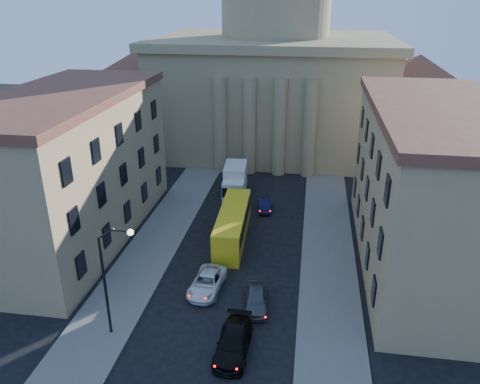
{
  "coord_description": "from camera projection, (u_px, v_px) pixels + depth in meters",
  "views": [
    {
      "loc": [
        6.12,
        -17.78,
        23.18
      ],
      "look_at": [
        0.64,
        17.43,
        7.88
      ],
      "focal_mm": 35.0,
      "sensor_mm": 36.0,
      "label": 1
    }
  ],
  "objects": [
    {
      "name": "car_left_mid",
      "position": [
        207.0,
        282.0,
        39.22
      ],
      "size": [
        2.79,
        5.38,
        1.45
      ],
      "primitive_type": "imported",
      "rotation": [
        0.0,
        0.0,
        -0.08
      ],
      "color": "silver",
      "rests_on": "ground"
    },
    {
      "name": "building_left",
      "position": [
        69.0,
        167.0,
        45.6
      ],
      "size": [
        11.6,
        26.6,
        14.7
      ],
      "color": "tan",
      "rests_on": "ground"
    },
    {
      "name": "car_right_far",
      "position": [
        256.0,
        299.0,
        37.07
      ],
      "size": [
        2.32,
        4.61,
        1.51
      ],
      "primitive_type": "imported",
      "rotation": [
        0.0,
        0.0,
        0.13
      ],
      "color": "#49494D",
      "rests_on": "ground"
    },
    {
      "name": "sidewalk_right",
      "position": [
        329.0,
        276.0,
        41.27
      ],
      "size": [
        5.0,
        60.0,
        0.15
      ],
      "primitive_type": "cube",
      "color": "#625F5A",
      "rests_on": "ground"
    },
    {
      "name": "box_truck",
      "position": [
        235.0,
        182.0,
        57.36
      ],
      "size": [
        3.07,
        6.73,
        3.6
      ],
      "rotation": [
        0.0,
        0.0,
        0.08
      ],
      "color": "silver",
      "rests_on": "ground"
    },
    {
      "name": "city_bus",
      "position": [
        233.0,
        224.0,
        47.02
      ],
      "size": [
        3.06,
        11.36,
        3.17
      ],
      "rotation": [
        0.0,
        0.0,
        0.04
      ],
      "color": "yellow",
      "rests_on": "ground"
    },
    {
      "name": "street_lamp",
      "position": [
        110.0,
        273.0,
        32.32
      ],
      "size": [
        2.62,
        0.44,
        8.83
      ],
      "color": "black",
      "rests_on": "ground"
    },
    {
      "name": "sidewalk_left",
      "position": [
        144.0,
        260.0,
        43.67
      ],
      "size": [
        5.0,
        60.0,
        0.15
      ],
      "primitive_type": "cube",
      "color": "#625F5A",
      "rests_on": "ground"
    },
    {
      "name": "church",
      "position": [
        274.0,
        72.0,
        71.83
      ],
      "size": [
        68.02,
        28.76,
        36.6
      ],
      "color": "#907D58",
      "rests_on": "ground"
    },
    {
      "name": "car_right_mid",
      "position": [
        233.0,
        342.0,
        32.43
      ],
      "size": [
        2.28,
        5.46,
        1.58
      ],
      "primitive_type": "imported",
      "rotation": [
        0.0,
        0.0,
        -0.01
      ],
      "color": "black",
      "rests_on": "ground"
    },
    {
      "name": "building_right",
      "position": [
        433.0,
        188.0,
        40.8
      ],
      "size": [
        11.6,
        26.6,
        14.7
      ],
      "color": "tan",
      "rests_on": "ground"
    },
    {
      "name": "car_right_distant",
      "position": [
        265.0,
        205.0,
        53.72
      ],
      "size": [
        1.7,
        3.86,
        1.23
      ],
      "primitive_type": "imported",
      "rotation": [
        0.0,
        0.0,
        0.11
      ],
      "color": "black",
      "rests_on": "ground"
    }
  ]
}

